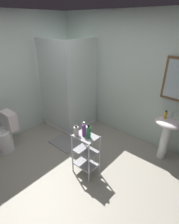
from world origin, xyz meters
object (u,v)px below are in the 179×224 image
at_px(toilet, 4,136).
at_px(shower_stall, 70,108).
at_px(hand_soap_bottle, 166,115).
at_px(conditioner_bottle_purple, 84,130).
at_px(bath_mat, 65,143).
at_px(body_wash_bottle_green, 89,132).
at_px(storage_cart, 86,152).
at_px(rinse_cup, 85,130).
at_px(lotion_bottle_white, 76,131).
at_px(pedestal_sink, 167,131).

bearing_deg(toilet, shower_stall, 78.66).
relative_size(hand_soap_bottle, conditioner_bottle_purple, 0.58).
bearing_deg(conditioner_bottle_purple, bath_mat, 160.25).
distance_m(body_wash_bottle_green, conditioner_bottle_purple, 0.09).
xyz_separation_m(storage_cart, hand_soap_bottle, (0.73, 1.22, 0.44)).
xyz_separation_m(toilet, hand_soap_bottle, (2.35, 1.79, 0.56)).
distance_m(body_wash_bottle_green, bath_mat, 1.29).
bearing_deg(shower_stall, body_wash_bottle_green, -33.13).
height_order(storage_cart, body_wash_bottle_green, body_wash_bottle_green).
height_order(toilet, rinse_cup, rinse_cup).
relative_size(lotion_bottle_white, bath_mat, 0.29).
bearing_deg(lotion_bottle_white, storage_cart, 31.74).
bearing_deg(pedestal_sink, shower_stall, -171.71).
bearing_deg(conditioner_bottle_purple, hand_soap_bottle, 58.40).
relative_size(pedestal_sink, bath_mat, 1.35).
relative_size(pedestal_sink, conditioner_bottle_purple, 3.38).
bearing_deg(rinse_cup, conditioner_bottle_purple, -58.65).
distance_m(pedestal_sink, bath_mat, 2.00).
bearing_deg(lotion_bottle_white, shower_stall, 140.80).
bearing_deg(rinse_cup, pedestal_sink, 52.12).
relative_size(storage_cart, hand_soap_bottle, 5.31).
bearing_deg(lotion_bottle_white, body_wash_bottle_green, 21.32).
height_order(storage_cart, hand_soap_bottle, hand_soap_bottle).
distance_m(hand_soap_bottle, bath_mat, 2.04).
xyz_separation_m(hand_soap_bottle, rinse_cup, (-0.81, -1.15, -0.08)).
height_order(toilet, lotion_bottle_white, lotion_bottle_white).
xyz_separation_m(pedestal_sink, body_wash_bottle_green, (-0.75, -1.21, 0.26)).
height_order(hand_soap_bottle, conditioner_bottle_purple, conditioner_bottle_purple).
height_order(shower_stall, lotion_bottle_white, shower_stall).
distance_m(pedestal_sink, toilet, 3.02).
xyz_separation_m(hand_soap_bottle, lotion_bottle_white, (-0.86, -1.29, -0.05)).
height_order(shower_stall, hand_soap_bottle, shower_stall).
relative_size(storage_cart, rinse_cup, 7.28).
xyz_separation_m(lotion_bottle_white, bath_mat, (-0.75, 0.37, -0.81)).
bearing_deg(hand_soap_bottle, bath_mat, -150.11).
height_order(shower_stall, toilet, shower_stall).
height_order(pedestal_sink, bath_mat, pedestal_sink).
bearing_deg(lotion_bottle_white, hand_soap_bottle, 56.52).
height_order(hand_soap_bottle, bath_mat, hand_soap_bottle).
xyz_separation_m(pedestal_sink, storage_cart, (-0.81, -1.21, -0.14)).
relative_size(shower_stall, toilet, 2.63).
distance_m(toilet, body_wash_bottle_green, 1.85).
bearing_deg(bath_mat, toilet, -130.49).
distance_m(shower_stall, body_wash_bottle_green, 1.69).
bearing_deg(hand_soap_bottle, shower_stall, -171.14).
bearing_deg(pedestal_sink, rinse_cup, -127.88).
bearing_deg(storage_cart, rinse_cup, 134.99).
height_order(storage_cart, conditioner_bottle_purple, conditioner_bottle_purple).
xyz_separation_m(storage_cart, conditioner_bottle_purple, (-0.02, -0.01, 0.41)).
bearing_deg(conditioner_bottle_purple, body_wash_bottle_green, 4.56).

